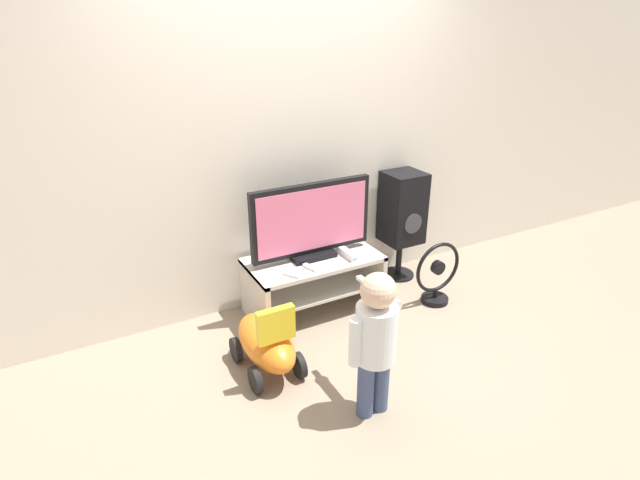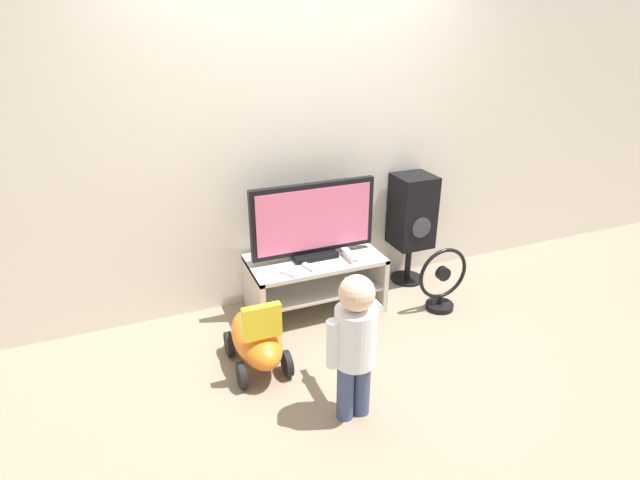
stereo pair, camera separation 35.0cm
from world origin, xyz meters
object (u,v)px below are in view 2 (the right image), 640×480
at_px(remote_primary, 289,273).
at_px(speaker_tower, 412,214).
at_px(child, 355,336).
at_px(floor_fan, 442,282).
at_px(game_console, 349,255).
at_px(remote_secondary, 309,267).
at_px(ride_on_toy, 257,339).
at_px(television, 313,222).

relative_size(remote_primary, speaker_tower, 0.14).
relative_size(child, floor_fan, 1.73).
height_order(game_console, child, child).
bearing_deg(floor_fan, remote_secondary, 168.28).
bearing_deg(ride_on_toy, remote_primary, 43.58).
relative_size(child, ride_on_toy, 1.43).
xyz_separation_m(television, floor_fan, (0.89, -0.38, -0.49)).
relative_size(game_console, ride_on_toy, 0.32).
height_order(speaker_tower, floor_fan, speaker_tower).
bearing_deg(game_console, television, 149.78).
xyz_separation_m(game_console, floor_fan, (0.66, -0.25, -0.23)).
relative_size(television, remote_primary, 7.27).
xyz_separation_m(remote_secondary, speaker_tower, (1.00, 0.29, 0.16)).
distance_m(child, speaker_tower, 1.68).
xyz_separation_m(speaker_tower, floor_fan, (-0.01, -0.49, -0.38)).
distance_m(television, floor_fan, 1.08).
xyz_separation_m(remote_primary, child, (0.05, -0.93, 0.07)).
bearing_deg(floor_fan, ride_on_toy, -174.60).
bearing_deg(ride_on_toy, speaker_tower, 23.02).
bearing_deg(game_console, speaker_tower, 20.26).
distance_m(television, ride_on_toy, 0.94).
height_order(remote_primary, speaker_tower, speaker_tower).
distance_m(child, floor_fan, 1.37).
height_order(remote_secondary, speaker_tower, speaker_tower).
xyz_separation_m(game_console, child, (-0.44, -1.00, 0.06)).
bearing_deg(child, remote_secondary, 83.23).
relative_size(remote_primary, remote_secondary, 0.95).
distance_m(remote_primary, speaker_tower, 1.22).
bearing_deg(television, child, -100.73).
bearing_deg(television, remote_primary, -141.84).
bearing_deg(speaker_tower, remote_secondary, -163.94).
relative_size(game_console, remote_primary, 1.54).
xyz_separation_m(remote_secondary, child, (-0.11, -0.96, 0.07)).
xyz_separation_m(game_console, speaker_tower, (0.67, 0.25, 0.14)).
bearing_deg(remote_secondary, ride_on_toy, -144.83).
xyz_separation_m(television, game_console, (0.23, -0.13, -0.25)).
bearing_deg(remote_primary, child, -87.01).
bearing_deg(ride_on_toy, remote_secondary, 35.17).
distance_m(television, speaker_tower, 0.92).
bearing_deg(ride_on_toy, television, 41.28).
bearing_deg(game_console, remote_primary, -171.49).
height_order(television, speaker_tower, television).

